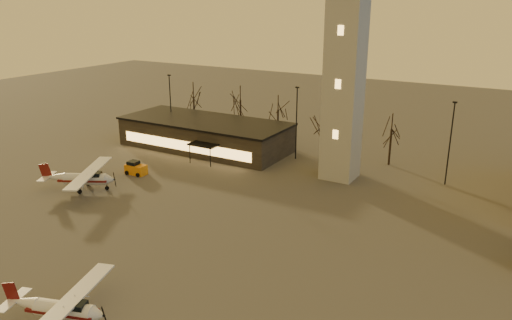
# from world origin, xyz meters

# --- Properties ---
(ground) EXTENTS (220.00, 220.00, 0.00)m
(ground) POSITION_xyz_m (0.00, 0.00, 0.00)
(ground) COLOR #494543
(ground) RESTS_ON ground
(control_tower) EXTENTS (6.80, 6.80, 32.60)m
(control_tower) POSITION_xyz_m (0.00, 30.00, 16.33)
(control_tower) COLOR #A3A09A
(control_tower) RESTS_ON ground
(terminal) EXTENTS (25.40, 12.20, 4.30)m
(terminal) POSITION_xyz_m (-21.99, 31.98, 2.16)
(terminal) COLOR black
(terminal) RESTS_ON ground
(light_poles) EXTENTS (58.50, 12.25, 10.14)m
(light_poles) POSITION_xyz_m (0.50, 31.00, 5.41)
(light_poles) COLOR black
(light_poles) RESTS_ON ground
(tree_row) EXTENTS (37.20, 9.20, 8.80)m
(tree_row) POSITION_xyz_m (-13.70, 39.16, 5.94)
(tree_row) COLOR black
(tree_row) RESTS_ON ground
(cessna_front) EXTENTS (8.16, 10.05, 2.80)m
(cessna_front) POSITION_xyz_m (-5.27, -7.50, 0.96)
(cessna_front) COLOR silver
(cessna_front) RESTS_ON ground
(cessna_rear) EXTENTS (9.32, 11.04, 3.23)m
(cessna_rear) POSITION_xyz_m (-23.91, 11.06, 1.10)
(cessna_rear) COLOR silver
(cessna_rear) RESTS_ON ground
(service_cart) EXTENTS (2.73, 1.81, 1.69)m
(service_cart) POSITION_xyz_m (-22.84, 18.00, 0.65)
(service_cart) COLOR orange
(service_cart) RESTS_ON ground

